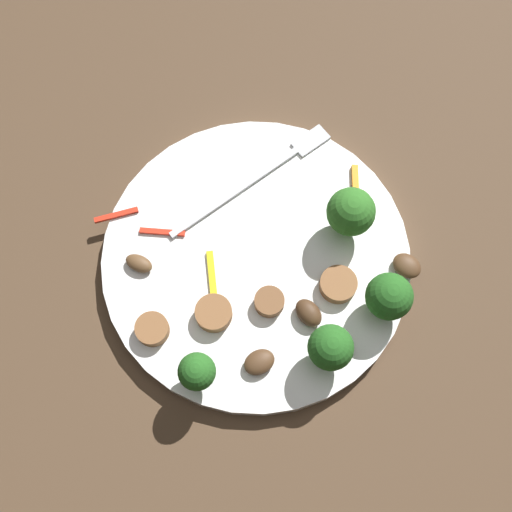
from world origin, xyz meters
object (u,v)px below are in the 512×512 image
at_px(broccoli_floret_1, 331,348).
at_px(mushroom_2, 309,313).
at_px(fork, 262,174).
at_px(sausage_slice_3, 269,302).
at_px(mushroom_1, 407,266).
at_px(pepper_strip_1, 116,215).
at_px(pepper_strip_2, 162,232).
at_px(broccoli_floret_3, 389,297).
at_px(sausage_slice_2, 214,313).
at_px(mushroom_3, 259,362).
at_px(mushroom_0, 139,263).
at_px(broccoli_floret_2, 351,212).
at_px(pepper_strip_0, 355,187).
at_px(sausage_slice_1, 338,284).
at_px(broccoli_floret_0, 197,372).
at_px(plate, 256,259).
at_px(pepper_strip_3, 211,274).
at_px(sausage_slice_0, 152,329).

height_order(broccoli_floret_1, mushroom_2, broccoli_floret_1).
xyz_separation_m(fork, sausage_slice_3, (-0.05, -0.12, 0.00)).
distance_m(broccoli_floret_1, mushroom_1, 0.11).
distance_m(mushroom_1, pepper_strip_1, 0.27).
distance_m(pepper_strip_1, pepper_strip_2, 0.05).
relative_size(broccoli_floret_3, mushroom_2, 1.82).
xyz_separation_m(sausage_slice_2, mushroom_3, (0.02, -0.05, -0.00)).
relative_size(sausage_slice_2, mushroom_0, 1.26).
bearing_deg(pepper_strip_1, sausage_slice_3, -56.25).
distance_m(sausage_slice_2, mushroom_2, 0.08).
bearing_deg(sausage_slice_3, broccoli_floret_3, -26.46).
xyz_separation_m(fork, broccoli_floret_2, (0.05, -0.08, 0.03)).
bearing_deg(pepper_strip_1, pepper_strip_0, -18.03).
bearing_deg(broccoli_floret_2, broccoli_floret_1, -125.79).
bearing_deg(sausage_slice_1, pepper_strip_2, 136.62).
bearing_deg(broccoli_floret_0, broccoli_floret_3, -3.80).
xyz_separation_m(fork, broccoli_floret_0, (-0.13, -0.15, 0.03)).
distance_m(mushroom_2, pepper_strip_1, 0.20).
height_order(plate, sausage_slice_2, sausage_slice_2).
height_order(broccoli_floret_1, mushroom_3, broccoli_floret_1).
bearing_deg(fork, pepper_strip_1, 160.26).
xyz_separation_m(sausage_slice_2, sausage_slice_3, (0.05, -0.01, -0.00)).
relative_size(mushroom_0, pepper_strip_2, 0.61).
distance_m(broccoli_floret_3, mushroom_0, 0.22).
height_order(plate, pepper_strip_3, pepper_strip_3).
bearing_deg(pepper_strip_2, mushroom_0, -146.22).
relative_size(broccoli_floret_0, sausage_slice_1, 1.35).
xyz_separation_m(broccoli_floret_2, sausage_slice_3, (-0.09, -0.04, -0.03)).
xyz_separation_m(mushroom_2, pepper_strip_0, (0.09, 0.09, -0.00)).
relative_size(sausage_slice_0, sausage_slice_3, 1.10).
bearing_deg(mushroom_1, pepper_strip_1, 143.74).
distance_m(broccoli_floret_1, pepper_strip_3, 0.13).
xyz_separation_m(mushroom_1, mushroom_3, (-0.15, -0.02, -0.00)).
relative_size(plate, pepper_strip_3, 6.25).
bearing_deg(pepper_strip_0, broccoli_floret_2, -130.20).
bearing_deg(broccoli_floret_3, plate, 132.01).
xyz_separation_m(mushroom_0, mushroom_3, (0.06, -0.13, 0.00)).
xyz_separation_m(plate, broccoli_floret_0, (-0.09, -0.08, 0.04)).
bearing_deg(pepper_strip_1, broccoli_floret_3, -45.04).
height_order(plate, pepper_strip_0, pepper_strip_0).
distance_m(broccoli_floret_2, sausage_slice_0, 0.20).
height_order(mushroom_3, pepper_strip_1, mushroom_3).
bearing_deg(sausage_slice_2, pepper_strip_2, 96.89).
height_order(fork, pepper_strip_1, same).
height_order(broccoli_floret_0, sausage_slice_1, broccoli_floret_0).
distance_m(broccoli_floret_0, sausage_slice_0, 0.06).
relative_size(sausage_slice_2, pepper_strip_1, 0.79).
height_order(broccoli_floret_0, pepper_strip_1, broccoli_floret_0).
xyz_separation_m(sausage_slice_1, mushroom_3, (-0.09, -0.03, -0.00)).
bearing_deg(pepper_strip_3, fork, 39.87).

